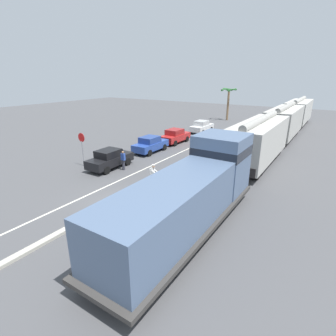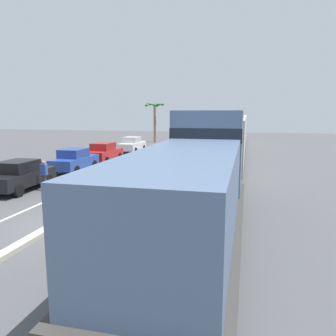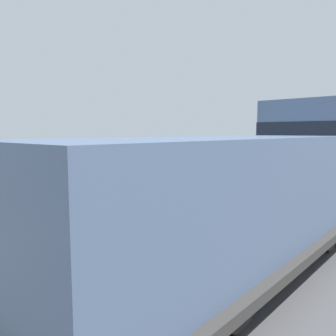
# 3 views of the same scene
# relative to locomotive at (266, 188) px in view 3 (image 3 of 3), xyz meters

# --- Properties ---
(ground_plane) EXTENTS (120.00, 120.00, 0.00)m
(ground_plane) POSITION_rel_locomotive_xyz_m (-5.09, -0.08, -1.80)
(ground_plane) COLOR #4C4C4F
(median_curb) EXTENTS (0.36, 36.00, 0.16)m
(median_curb) POSITION_rel_locomotive_xyz_m (-5.09, 5.92, -1.72)
(median_curb) COLOR #B2AD9E
(median_curb) RESTS_ON ground
(lane_stripe) EXTENTS (0.14, 36.00, 0.01)m
(lane_stripe) POSITION_rel_locomotive_xyz_m (-7.49, 5.92, -1.79)
(lane_stripe) COLOR silver
(lane_stripe) RESTS_ON ground
(locomotive) EXTENTS (3.10, 11.61, 4.20)m
(locomotive) POSITION_rel_locomotive_xyz_m (0.00, 0.00, 0.00)
(locomotive) COLOR slate
(locomotive) RESTS_ON ground
(parked_car_black) EXTENTS (1.90, 4.23, 1.62)m
(parked_car_black) POSITION_rel_locomotive_xyz_m (-10.09, 4.26, -0.98)
(parked_car_black) COLOR black
(parked_car_black) RESTS_ON ground
(parked_car_blue) EXTENTS (1.84, 4.20, 1.62)m
(parked_car_blue) POSITION_rel_locomotive_xyz_m (-10.15, 10.10, -0.98)
(parked_car_blue) COLOR #28479E
(parked_car_blue) RESTS_ON ground
(parked_car_red) EXTENTS (1.91, 4.24, 1.62)m
(parked_car_red) POSITION_rel_locomotive_xyz_m (-10.06, 14.76, -0.98)
(parked_car_red) COLOR red
(parked_car_red) RESTS_ON ground
(parked_car_white) EXTENTS (1.89, 4.23, 1.62)m
(parked_car_white) POSITION_rel_locomotive_xyz_m (-10.08, 21.82, -0.98)
(parked_car_white) COLOR silver
(parked_car_white) RESTS_ON ground
(cyclist) EXTENTS (1.70, 0.53, 1.71)m
(cyclist) POSITION_rel_locomotive_xyz_m (-4.58, 2.87, -0.98)
(cyclist) COLOR black
(cyclist) RESTS_ON ground
(stop_sign) EXTENTS (0.76, 0.08, 2.88)m
(stop_sign) POSITION_rel_locomotive_xyz_m (-12.43, 3.46, 0.23)
(stop_sign) COLOR gray
(stop_sign) RESTS_ON ground
(palm_tree_near) EXTENTS (2.66, 2.79, 5.60)m
(palm_tree_near) POSITION_rel_locomotive_xyz_m (-10.94, 33.84, 2.44)
(palm_tree_near) COLOR #846647
(palm_tree_near) RESTS_ON ground
(pedestrian_by_cars) EXTENTS (0.34, 0.22, 1.62)m
(pedestrian_by_cars) POSITION_rel_locomotive_xyz_m (-8.81, 4.52, -0.95)
(pedestrian_by_cars) COLOR #33333D
(pedestrian_by_cars) RESTS_ON ground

